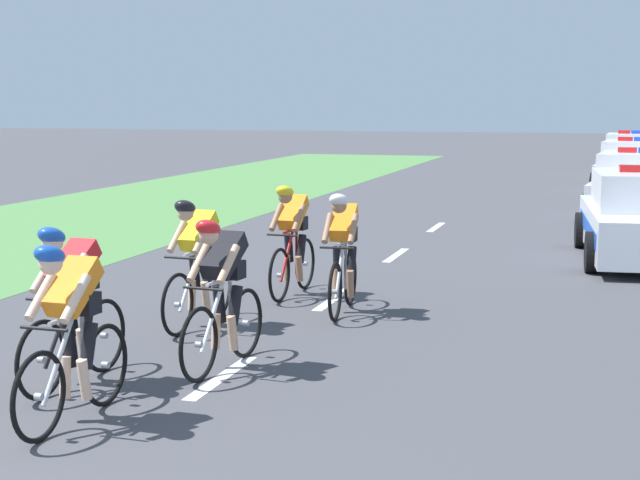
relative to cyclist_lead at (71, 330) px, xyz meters
The scene contains 11 objects.
grass_verge 12.59m from the cyclist_lead, 124.38° to the left, with size 7.00×60.00×0.01m, color #4C7F42.
lane_markings_centre 3.78m from the cyclist_lead, 79.83° to the left, with size 0.14×21.60×0.01m.
cyclist_lead is the anchor object (origin of this frame).
cyclist_second 1.14m from the cyclist_lead, 119.91° to the left, with size 0.44×1.72×1.56m.
cyclist_third 1.99m from the cyclist_lead, 73.75° to the left, with size 0.45×1.72×1.56m.
cyclist_fourth 3.59m from the cyclist_lead, 96.74° to the left, with size 0.44×1.72×1.56m.
cyclist_fifth 4.91m from the cyclist_lead, 78.21° to the left, with size 0.44×1.72×1.56m.
cyclist_sixth 5.72m from the cyclist_lead, 89.53° to the left, with size 0.43×1.72×1.56m.
police_car_second 17.17m from the cyclist_lead, 74.19° to the left, with size 2.31×4.55×1.59m.
police_car_third 23.69m from the cyclist_lead, 78.61° to the left, with size 2.31×4.55×1.59m.
police_car_furthest 30.11m from the cyclist_lead, 81.06° to the left, with size 2.14×4.47×1.59m.
Camera 1 is at (3.56, -3.51, 2.65)m, focal length 56.66 mm.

